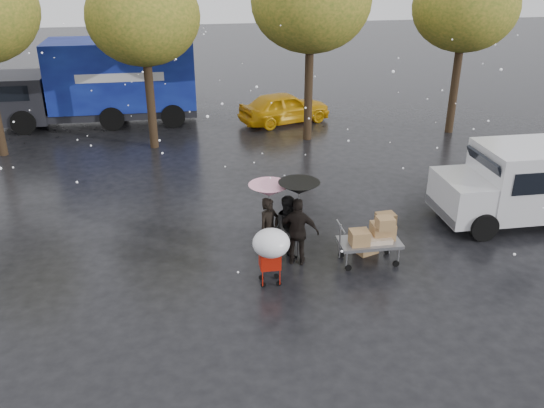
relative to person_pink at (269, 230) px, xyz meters
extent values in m
plane|color=black|center=(0.48, -0.86, -0.83)|extent=(90.00, 90.00, 0.00)
imported|color=black|center=(0.00, 0.00, 0.00)|extent=(0.72, 0.67, 1.66)
imported|color=black|center=(0.48, -0.08, 0.03)|extent=(0.97, 0.83, 1.71)
imported|color=black|center=(0.66, -0.29, 0.04)|extent=(1.09, 0.72, 1.73)
cylinder|color=#4C4C4C|center=(0.00, 0.00, 0.11)|extent=(0.02, 0.02, 1.87)
cone|color=#E85F8E|center=(0.00, 0.00, 1.05)|extent=(0.98, 0.98, 0.30)
sphere|color=#4C4C4C|center=(0.00, 0.00, 1.08)|extent=(0.06, 0.06, 0.06)
cylinder|color=#4C4C4C|center=(0.66, -0.29, 0.18)|extent=(0.02, 0.02, 2.01)
cone|color=black|center=(0.66, -0.29, 1.18)|extent=(0.98, 0.98, 0.30)
sphere|color=#4C4C4C|center=(0.66, -0.29, 1.21)|extent=(0.06, 0.06, 0.06)
cube|color=slate|center=(2.39, -0.52, -0.28)|extent=(1.50, 0.80, 0.08)
cylinder|color=slate|center=(1.64, -0.52, -0.03)|extent=(0.04, 0.04, 0.60)
cube|color=olive|center=(2.74, -0.42, -0.04)|extent=(0.55, 0.45, 0.40)
cube|color=olive|center=(2.09, -0.62, -0.06)|extent=(0.45, 0.40, 0.35)
cube|color=olive|center=(2.69, -0.67, 0.30)|extent=(0.40, 0.35, 0.28)
cube|color=tan|center=(2.44, -0.52, -0.18)|extent=(0.90, 0.55, 0.12)
cylinder|color=black|center=(1.79, -0.84, -0.75)|extent=(0.16, 0.05, 0.16)
cylinder|color=black|center=(1.79, -0.20, -0.75)|extent=(0.16, 0.05, 0.16)
cylinder|color=black|center=(2.99, -0.84, -0.75)|extent=(0.16, 0.05, 0.16)
cylinder|color=black|center=(2.99, -0.20, -0.75)|extent=(0.16, 0.05, 0.16)
cube|color=red|center=(-0.15, -1.07, -0.18)|extent=(0.47, 0.41, 0.45)
cylinder|color=red|center=(-0.15, -1.26, 0.19)|extent=(0.42, 0.02, 0.02)
cylinder|color=#4C4C4C|center=(-0.15, -1.26, 0.12)|extent=(0.02, 0.02, 0.60)
ellipsoid|color=white|center=(-0.15, -1.26, 0.32)|extent=(0.84, 0.84, 0.63)
cylinder|color=black|center=(-0.33, -1.23, -0.77)|extent=(0.12, 0.04, 0.12)
cylinder|color=black|center=(-0.33, -0.91, -0.77)|extent=(0.12, 0.04, 0.12)
cylinder|color=black|center=(0.03, -1.23, -0.77)|extent=(0.12, 0.04, 0.12)
cylinder|color=black|center=(0.03, -0.91, -0.77)|extent=(0.12, 0.04, 0.12)
cube|color=silver|center=(5.53, 1.07, 0.02)|extent=(1.20, 1.95, 1.10)
cube|color=black|center=(6.08, 1.07, 0.87)|extent=(0.37, 1.70, 0.67)
cube|color=slate|center=(4.98, 1.07, -0.38)|extent=(0.12, 1.90, 0.25)
cylinder|color=black|center=(5.73, 0.12, -0.45)|extent=(0.76, 0.28, 0.76)
cylinder|color=black|center=(5.73, 2.02, -0.45)|extent=(0.76, 0.28, 0.76)
cube|color=#0B115F|center=(-4.27, 12.74, 1.27)|extent=(6.00, 2.50, 2.80)
cube|color=black|center=(-8.47, 12.74, 0.42)|extent=(2.20, 2.40, 1.90)
cube|color=black|center=(-5.27, 12.74, -0.28)|extent=(8.00, 2.30, 0.35)
cube|color=silver|center=(-4.27, 11.48, 1.37)|extent=(3.50, 0.03, 0.35)
cylinder|color=black|center=(-8.27, 11.59, -0.33)|extent=(1.00, 0.30, 1.00)
cylinder|color=black|center=(-8.27, 13.89, -0.33)|extent=(1.00, 0.30, 1.00)
cylinder|color=black|center=(-2.27, 11.59, -0.33)|extent=(1.00, 0.30, 1.00)
cylinder|color=black|center=(-2.27, 13.89, -0.33)|extent=(1.00, 0.30, 1.00)
cube|color=olive|center=(2.49, -0.05, -0.60)|extent=(0.63, 0.57, 0.46)
cube|color=olive|center=(3.46, 1.26, -0.63)|extent=(0.54, 0.44, 0.39)
imported|color=#D8990B|center=(2.49, 11.52, -0.15)|extent=(4.25, 2.73, 1.35)
cylinder|color=black|center=(-3.02, 9.14, 1.41)|extent=(0.32, 0.32, 4.48)
ellipsoid|color=#385117|center=(-3.02, 9.14, 3.97)|extent=(4.00, 4.00, 3.40)
cylinder|color=black|center=(2.98, 9.14, 1.62)|extent=(0.32, 0.32, 4.90)
ellipsoid|color=#385117|center=(2.98, 9.14, 4.42)|extent=(4.40, 4.40, 3.74)
cylinder|color=black|center=(8.98, 9.14, 1.48)|extent=(0.32, 0.32, 4.62)
ellipsoid|color=#385117|center=(8.98, 9.14, 4.12)|extent=(4.00, 4.00, 3.40)
camera|label=1|loc=(-1.92, -12.31, 6.44)|focal=38.00mm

